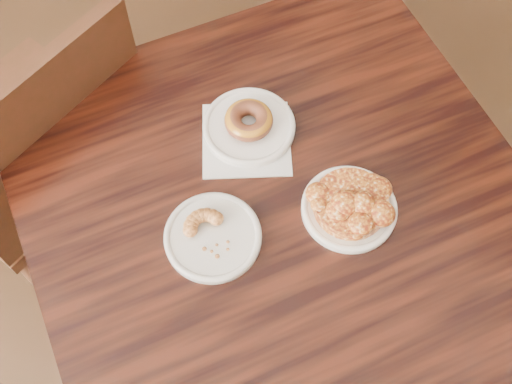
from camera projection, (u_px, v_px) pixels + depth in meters
floor at (228, 332)px, 1.81m from camera, size 5.00×5.00×0.00m
cafe_table at (275, 274)px, 1.49m from camera, size 1.08×1.08×0.75m
chair_far at (24, 145)px, 1.57m from camera, size 0.62×0.62×0.90m
napkin at (246, 139)px, 1.22m from camera, size 0.23×0.23×0.00m
plate_donut at (249, 127)px, 1.23m from camera, size 0.18×0.18×0.01m
plate_cruller at (213, 237)px, 1.12m from camera, size 0.17×0.17×0.01m
plate_fritter at (349, 209)px, 1.15m from camera, size 0.17×0.17×0.01m
glazed_donut at (249, 120)px, 1.21m from camera, size 0.09×0.09×0.03m
apple_fritter at (351, 202)px, 1.13m from camera, size 0.18×0.18×0.04m
cruller_fragment at (212, 233)px, 1.11m from camera, size 0.09×0.09×0.02m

